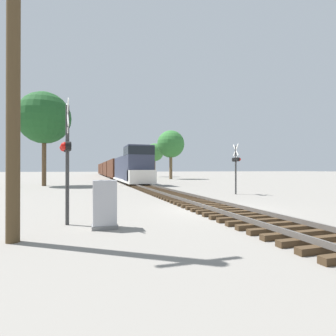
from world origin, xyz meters
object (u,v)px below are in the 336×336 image
freight_train (111,169)px  relay_cabinet (105,205)px  crossing_signal_far (236,162)px  utility_pole (13,79)px  tree_deep_background (155,152)px  crossing_signal_near (67,152)px  tree_mid_background (171,144)px  tree_far_right (44,118)px

freight_train → relay_cabinet: freight_train is taller
crossing_signal_far → utility_pole: 15.75m
utility_pole → crossing_signal_far: bearing=37.6°
utility_pole → tree_deep_background: tree_deep_background is taller
relay_cabinet → tree_deep_background: tree_deep_background is taller
crossing_signal_near → tree_mid_background: 41.72m
crossing_signal_far → tree_far_right: size_ratio=0.36×
tree_deep_background → utility_pole: bearing=-107.9°
freight_train → utility_pole: utility_pole is taller
freight_train → utility_pole: size_ratio=9.70×
tree_deep_background → relay_cabinet: bearing=-105.9°
freight_train → tree_deep_background: tree_deep_background is taller
relay_cabinet → tree_deep_background: (15.64, 54.74, 5.34)m
crossing_signal_near → crossing_signal_far: bearing=116.9°
utility_pole → tree_mid_background: tree_mid_background is taller
crossing_signal_far → tree_deep_background: size_ratio=0.45×
freight_train → tree_mid_background: tree_mid_background is taller
tree_mid_background → tree_deep_background: bearing=87.1°
crossing_signal_near → crossing_signal_far: (11.26, 7.71, -0.05)m
relay_cabinet → utility_pole: utility_pole is taller
crossing_signal_near → tree_far_right: (-3.90, 22.66, 5.17)m
crossing_signal_near → relay_cabinet: crossing_signal_near is taller
freight_train → tree_far_right: size_ratio=7.49×
tree_far_right → freight_train: bearing=73.0°
tree_far_right → tree_deep_background: size_ratio=1.26×
tree_far_right → tree_deep_background: 37.46m
utility_pole → tree_far_right: size_ratio=0.77×
crossing_signal_far → tree_far_right: tree_far_right is taller
freight_train → tree_mid_background: size_ratio=8.44×
freight_train → utility_pole: bearing=-97.3°
crossing_signal_far → tree_deep_background: (5.56, 46.12, 3.70)m
tree_mid_background → crossing_signal_near: bearing=-112.7°
relay_cabinet → tree_deep_background: size_ratio=0.18×
crossing_signal_far → tree_mid_background: bearing=-1.4°
crossing_signal_far → crossing_signal_near: bearing=131.9°
crossing_signal_far → relay_cabinet: (-10.08, -8.63, -1.63)m
tree_mid_background → crossing_signal_far: bearing=-98.9°
relay_cabinet → freight_train: bearing=84.9°
crossing_signal_far → relay_cabinet: crossing_signal_far is taller
relay_cabinet → tree_mid_background: (14.84, 39.20, 5.91)m
freight_train → tree_mid_background: (9.75, -17.61, 4.69)m
tree_far_right → utility_pole: bearing=-83.6°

